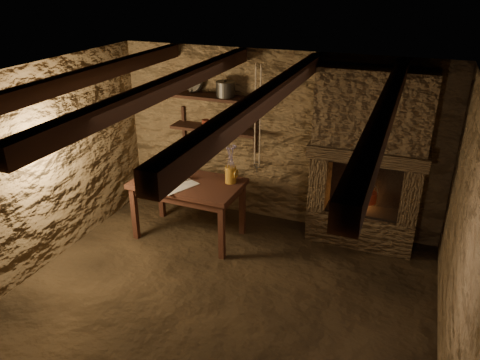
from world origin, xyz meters
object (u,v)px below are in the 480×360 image
at_px(wooden_bowl, 155,172).
at_px(red_pot, 369,196).
at_px(work_table, 189,207).
at_px(iron_stockpot, 226,90).
at_px(stoneware_jug, 231,167).

xyz_separation_m(wooden_bowl, red_pot, (2.73, 0.60, -0.15)).
relative_size(work_table, red_pot, 2.65).
xyz_separation_m(iron_stockpot, red_pot, (2.00, -0.12, -1.16)).
xyz_separation_m(stoneware_jug, red_pot, (1.70, 0.45, -0.32)).
bearing_deg(work_table, red_pot, 17.13).
bearing_deg(stoneware_jug, wooden_bowl, 179.04).
distance_m(wooden_bowl, red_pot, 2.80).
height_order(work_table, stoneware_jug, stoneware_jug).
height_order(iron_stockpot, red_pot, iron_stockpot).
distance_m(work_table, stoneware_jug, 0.82).
relative_size(stoneware_jug, red_pot, 0.95).
relative_size(stoneware_jug, wooden_bowl, 1.40).
distance_m(work_table, wooden_bowl, 0.64).
xyz_separation_m(work_table, wooden_bowl, (-0.49, 0.02, 0.41)).
xyz_separation_m(stoneware_jug, wooden_bowl, (-1.03, -0.16, -0.18)).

